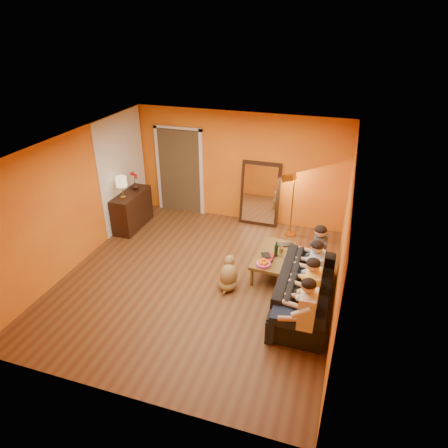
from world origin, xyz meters
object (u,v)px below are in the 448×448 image
(floor_lamp, at_px, (292,206))
(person_far_left, at_px, (307,314))
(mirror_frame, at_px, (260,194))
(vase, at_px, (135,186))
(coffee_table, at_px, (273,263))
(sofa, at_px, (305,288))
(sideboard, at_px, (132,210))
(table_lamp, at_px, (122,188))
(wine_bottle, at_px, (276,249))
(person_far_right, at_px, (319,256))
(person_mid_left, at_px, (311,292))
(person_mid_right, at_px, (315,273))
(dog, at_px, (229,273))
(laptop, at_px, (286,246))
(tumbler, at_px, (281,250))

(floor_lamp, xyz_separation_m, person_far_left, (0.77, -3.37, -0.11))
(mirror_frame, xyz_separation_m, vase, (-2.79, -0.83, 0.18))
(coffee_table, bearing_deg, floor_lamp, 91.24)
(sofa, bearing_deg, sideboard, 68.62)
(table_lamp, bearing_deg, floor_lamp, 15.64)
(sideboard, height_order, wine_bottle, sideboard)
(table_lamp, relative_size, floor_lamp, 0.35)
(person_far_right, distance_m, wine_bottle, 0.79)
(mirror_frame, xyz_separation_m, sideboard, (-2.79, -1.08, -0.34))
(person_far_right, relative_size, wine_bottle, 3.94)
(sofa, distance_m, person_mid_left, 0.55)
(mirror_frame, relative_size, person_mid_left, 1.25)
(person_mid_right, relative_size, person_far_right, 1.00)
(person_far_right, height_order, wine_bottle, person_far_right)
(coffee_table, distance_m, person_far_left, 2.00)
(person_far_left, relative_size, wine_bottle, 3.94)
(table_lamp, height_order, person_far_left, table_lamp)
(floor_lamp, bearing_deg, person_mid_left, -60.44)
(table_lamp, height_order, wine_bottle, table_lamp)
(sideboard, bearing_deg, floor_lamp, 11.13)
(person_far_right, bearing_deg, mirror_frame, 127.09)
(table_lamp, relative_size, vase, 2.93)
(person_mid_left, bearing_deg, coffee_table, 124.33)
(dog, xyz_separation_m, vase, (-2.85, 1.85, 0.63))
(coffee_table, height_order, wine_bottle, wine_bottle)
(person_mid_left, bearing_deg, wine_bottle, 123.80)
(sofa, xyz_separation_m, person_far_left, (0.13, -1.00, 0.28))
(person_mid_left, relative_size, person_far_right, 1.00)
(dog, distance_m, person_mid_left, 1.63)
(mirror_frame, distance_m, vase, 2.92)
(laptop, bearing_deg, wine_bottle, -128.33)
(laptop, bearing_deg, table_lamp, 156.07)
(table_lamp, relative_size, coffee_table, 0.42)
(vase, bearing_deg, wine_bottle, -18.29)
(sideboard, xyz_separation_m, wine_bottle, (3.58, -0.93, 0.15))
(sofa, height_order, person_mid_left, person_mid_left)
(sofa, distance_m, tumbler, 1.08)
(mirror_frame, xyz_separation_m, person_mid_right, (1.58, -2.64, -0.15))
(table_lamp, height_order, person_mid_right, table_lamp)
(coffee_table, height_order, dog, dog)
(person_far_right, bearing_deg, vase, 163.91)
(dog, height_order, vase, vase)
(mirror_frame, distance_m, coffee_table, 2.17)
(mirror_frame, height_order, sideboard, mirror_frame)
(coffee_table, bearing_deg, table_lamp, 174.44)
(vase, bearing_deg, table_lamp, -90.00)
(mirror_frame, height_order, person_mid_right, mirror_frame)
(table_lamp, bearing_deg, person_far_left, -28.37)
(vase, bearing_deg, person_mid_right, -22.50)
(wine_bottle, relative_size, tumbler, 3.01)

